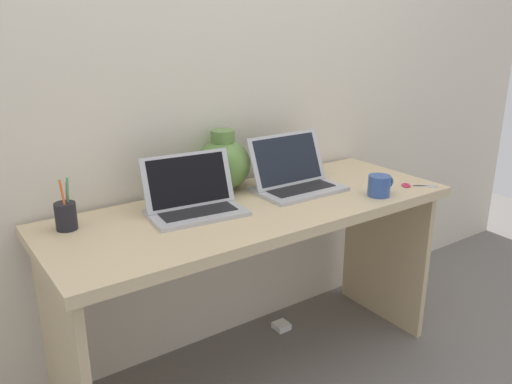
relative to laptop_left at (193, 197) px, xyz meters
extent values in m
plane|color=slate|center=(0.23, -0.07, -0.80)|extent=(6.00, 6.00, 0.00)
cube|color=beige|center=(0.23, 0.27, 0.40)|extent=(4.40, 0.04, 2.40)
cube|color=#D1B78C|center=(0.23, -0.07, -0.08)|extent=(1.59, 0.59, 0.04)
cube|color=#D1B78C|center=(-0.52, -0.07, -0.45)|extent=(0.03, 0.50, 0.70)
cube|color=#D1B78C|center=(0.99, -0.07, -0.45)|extent=(0.03, 0.50, 0.70)
cube|color=#B2B2B7|center=(0.00, -0.03, -0.05)|extent=(0.36, 0.25, 0.01)
cube|color=black|center=(0.00, -0.03, -0.04)|extent=(0.28, 0.16, 0.00)
cube|color=#B2B2B7|center=(0.00, 0.04, 0.05)|extent=(0.35, 0.11, 0.19)
cube|color=black|center=(0.00, 0.04, 0.05)|extent=(0.30, 0.10, 0.17)
cube|color=#B2B2B7|center=(0.47, -0.03, -0.05)|extent=(0.35, 0.24, 0.01)
cube|color=black|center=(0.47, -0.03, -0.04)|extent=(0.28, 0.14, 0.00)
cube|color=#B2B2B7|center=(0.47, 0.04, 0.06)|extent=(0.35, 0.09, 0.21)
cube|color=black|center=(0.47, 0.04, 0.06)|extent=(0.31, 0.08, 0.18)
ellipsoid|color=#5B843D|center=(0.23, 0.17, 0.05)|extent=(0.22, 0.22, 0.21)
cylinder|color=#5B843D|center=(0.23, 0.17, 0.17)|extent=(0.10, 0.10, 0.05)
cylinder|color=#335199|center=(0.69, -0.26, -0.01)|extent=(0.09, 0.09, 0.08)
torus|color=#335199|center=(0.75, -0.26, -0.01)|extent=(0.05, 0.01, 0.05)
cylinder|color=black|center=(-0.42, 0.10, -0.01)|extent=(0.07, 0.07, 0.09)
cylinder|color=orange|center=(-0.43, 0.08, 0.05)|extent=(0.02, 0.01, 0.15)
cylinder|color=#D83359|center=(-0.41, 0.10, 0.04)|extent=(0.02, 0.02, 0.13)
cylinder|color=#4CA566|center=(-0.41, 0.10, 0.05)|extent=(0.01, 0.03, 0.15)
cube|color=#B7B7BC|center=(0.95, -0.29, -0.05)|extent=(0.09, 0.06, 0.00)
cube|color=#B7B7BC|center=(0.94, -0.30, -0.05)|extent=(0.08, 0.08, 0.00)
torus|color=#D83359|center=(0.88, -0.25, -0.05)|extent=(0.03, 0.04, 0.01)
torus|color=#D83359|center=(0.89, -0.24, -0.05)|extent=(0.03, 0.03, 0.01)
cube|color=white|center=(0.50, 0.11, -0.78)|extent=(0.07, 0.07, 0.03)
camera|label=1|loc=(-0.83, -1.58, 0.61)|focal=36.30mm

